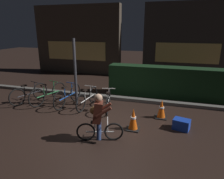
% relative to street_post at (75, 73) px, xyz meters
% --- Properties ---
extents(ground_plane, '(40.00, 40.00, 0.00)m').
position_rel_street_post_xyz_m(ground_plane, '(1.35, -1.20, -1.21)').
color(ground_plane, black).
extents(sidewalk_curb, '(12.00, 0.24, 0.12)m').
position_rel_street_post_xyz_m(sidewalk_curb, '(1.35, 1.00, -1.15)').
color(sidewalk_curb, '#56544F').
rests_on(sidewalk_curb, ground).
extents(hedge_row, '(4.80, 0.70, 1.26)m').
position_rel_street_post_xyz_m(hedge_row, '(3.15, 1.90, -0.58)').
color(hedge_row, black).
rests_on(hedge_row, ground).
extents(storefront_left, '(5.46, 0.54, 4.07)m').
position_rel_street_post_xyz_m(storefront_left, '(-2.47, 5.30, 0.82)').
color(storefront_left, '#42382D').
rests_on(storefront_left, ground).
extents(storefront_right, '(4.88, 0.54, 4.13)m').
position_rel_street_post_xyz_m(storefront_right, '(3.98, 6.00, 0.85)').
color(storefront_right, '#383330').
rests_on(storefront_right, ground).
extents(street_post, '(0.10, 0.10, 2.41)m').
position_rel_street_post_xyz_m(street_post, '(0.00, 0.00, 0.00)').
color(street_post, '#2D2D33').
rests_on(street_post, ground).
extents(parked_bike_leftmost, '(0.59, 1.56, 0.75)m').
position_rel_street_post_xyz_m(parked_bike_leftmost, '(-1.86, -0.27, -0.86)').
color(parked_bike_leftmost, black).
rests_on(parked_bike_leftmost, ground).
extents(parked_bike_left_mid, '(0.58, 1.67, 0.80)m').
position_rel_street_post_xyz_m(parked_bike_left_mid, '(-1.11, -0.13, -0.85)').
color(parked_bike_left_mid, black).
rests_on(parked_bike_left_mid, ground).
extents(parked_bike_center_left, '(0.46, 1.71, 0.79)m').
position_rel_street_post_xyz_m(parked_bike_center_left, '(-0.29, -0.12, -0.85)').
color(parked_bike_center_left, black).
rests_on(parked_bike_center_left, ground).
extents(parked_bike_center_right, '(0.46, 1.59, 0.73)m').
position_rel_street_post_xyz_m(parked_bike_center_right, '(0.48, -0.11, -0.87)').
color(parked_bike_center_right, black).
rests_on(parked_bike_center_right, ground).
extents(parked_bike_right_mid, '(0.48, 1.51, 0.71)m').
position_rel_street_post_xyz_m(parked_bike_right_mid, '(1.27, -0.12, -0.88)').
color(parked_bike_right_mid, black).
rests_on(parked_bike_right_mid, ground).
extents(traffic_cone_near, '(0.36, 0.36, 0.63)m').
position_rel_street_post_xyz_m(traffic_cone_near, '(2.38, -1.30, -0.90)').
color(traffic_cone_near, black).
rests_on(traffic_cone_near, ground).
extents(traffic_cone_far, '(0.36, 0.36, 0.61)m').
position_rel_street_post_xyz_m(traffic_cone_far, '(3.09, -0.27, -0.91)').
color(traffic_cone_far, black).
rests_on(traffic_cone_far, ground).
extents(blue_crate, '(0.51, 0.42, 0.30)m').
position_rel_street_post_xyz_m(blue_crate, '(3.68, -0.90, -1.06)').
color(blue_crate, '#193DB7').
rests_on(blue_crate, ground).
extents(cyclist, '(1.14, 0.50, 1.25)m').
position_rel_street_post_xyz_m(cyclist, '(1.66, -2.11, -0.58)').
color(cyclist, black).
rests_on(cyclist, ground).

